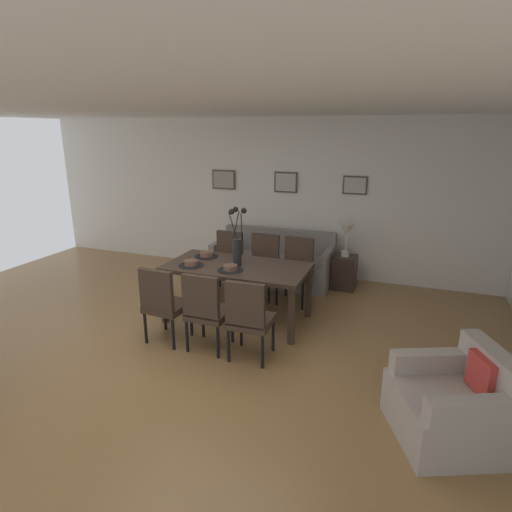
{
  "coord_description": "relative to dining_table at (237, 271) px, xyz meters",
  "views": [
    {
      "loc": [
        2.16,
        -3.56,
        2.37
      ],
      "look_at": [
        0.44,
        1.02,
        0.91
      ],
      "focal_mm": 29.48,
      "sensor_mm": 36.0,
      "label": 1
    }
  ],
  "objects": [
    {
      "name": "armchair",
      "position": [
        2.48,
        -1.44,
        -0.38
      ],
      "size": [
        1.05,
        1.05,
        0.75
      ],
      "color": "#ADA399",
      "rests_on": "ground"
    },
    {
      "name": "dining_chair_mid_left",
      "position": [
        0.51,
        -0.9,
        -0.15
      ],
      "size": [
        0.45,
        0.45,
        0.92
      ],
      "color": "#3D2D23",
      "rests_on": "ground"
    },
    {
      "name": "dining_table",
      "position": [
        0.0,
        0.0,
        0.0
      ],
      "size": [
        1.8,
        0.93,
        0.74
      ],
      "color": "#3D2D23",
      "rests_on": "ground"
    },
    {
      "name": "dining_chair_far_right",
      "position": [
        0.02,
        0.9,
        -0.15
      ],
      "size": [
        0.44,
        0.44,
        0.92
      ],
      "color": "#3D2D23",
      "rests_on": "ground"
    },
    {
      "name": "dining_chair_mid_right",
      "position": [
        0.54,
        0.87,
        -0.15
      ],
      "size": [
        0.46,
        0.46,
        0.92
      ],
      "color": "#3D2D23",
      "rests_on": "ground"
    },
    {
      "name": "framed_picture_right",
      "position": [
        1.13,
        2.08,
        0.89
      ],
      "size": [
        0.38,
        0.03,
        0.29
      ],
      "color": "#473828"
    },
    {
      "name": "back_wall_panel",
      "position": [
        -0.16,
        2.15,
        0.64
      ],
      "size": [
        9.0,
        0.1,
        2.6
      ],
      "primitive_type": "cube",
      "color": "silver",
      "rests_on": "ground"
    },
    {
      "name": "ceiling_panel",
      "position": [
        -0.16,
        -0.7,
        1.98
      ],
      "size": [
        9.0,
        7.2,
        0.08
      ],
      "primitive_type": "cube",
      "color": "white"
    },
    {
      "name": "centerpiece_vase",
      "position": [
        0.0,
        0.0,
        0.36
      ],
      "size": [
        0.21,
        0.23,
        0.73
      ],
      "color": "#232326",
      "rests_on": "dining_table"
    },
    {
      "name": "table_lamp",
      "position": [
        1.11,
        1.63,
        0.23
      ],
      "size": [
        0.22,
        0.22,
        0.51
      ],
      "color": "beige",
      "rests_on": "side_table"
    },
    {
      "name": "bowl_near_right",
      "position": [
        -0.54,
        0.21,
        0.12
      ],
      "size": [
        0.17,
        0.17,
        0.07
      ],
      "color": "brown",
      "rests_on": "dining_table"
    },
    {
      "name": "bowl_far_left",
      "position": [
        -0.0,
        -0.21,
        0.12
      ],
      "size": [
        0.17,
        0.17,
        0.07
      ],
      "color": "brown",
      "rests_on": "dining_table"
    },
    {
      "name": "framed_picture_left",
      "position": [
        -1.13,
        2.08,
        0.89
      ],
      "size": [
        0.43,
        0.03,
        0.33
      ],
      "color": "#473828"
    },
    {
      "name": "bowl_near_left",
      "position": [
        -0.54,
        -0.21,
        0.12
      ],
      "size": [
        0.17,
        0.17,
        0.07
      ],
      "color": "brown",
      "rests_on": "dining_table"
    },
    {
      "name": "placemat_near_right",
      "position": [
        -0.54,
        0.21,
        0.08
      ],
      "size": [
        0.32,
        0.32,
        0.01
      ],
      "primitive_type": "cylinder",
      "color": "black",
      "rests_on": "dining_table"
    },
    {
      "name": "dining_chair_near_right",
      "position": [
        -0.54,
        0.87,
        -0.15
      ],
      "size": [
        0.46,
        0.46,
        0.92
      ],
      "color": "#3D2D23",
      "rests_on": "ground"
    },
    {
      "name": "dining_chair_far_left",
      "position": [
        -0.0,
        -0.88,
        -0.15
      ],
      "size": [
        0.44,
        0.44,
        0.92
      ],
      "color": "#3D2D23",
      "rests_on": "ground"
    },
    {
      "name": "side_table",
      "position": [
        1.11,
        1.63,
        -0.4
      ],
      "size": [
        0.36,
        0.36,
        0.52
      ],
      "primitive_type": "cube",
      "color": "#33261E",
      "rests_on": "ground"
    },
    {
      "name": "dining_chair_near_left",
      "position": [
        -0.54,
        -0.88,
        -0.15
      ],
      "size": [
        0.46,
        0.46,
        0.92
      ],
      "color": "#3D2D23",
      "rests_on": "ground"
    },
    {
      "name": "sofa",
      "position": [
        -0.04,
        1.6,
        -0.38
      ],
      "size": [
        1.9,
        0.84,
        0.8
      ],
      "color": "gray",
      "rests_on": "ground"
    },
    {
      "name": "framed_picture_center",
      "position": [
        -0.0,
        2.08,
        0.89
      ],
      "size": [
        0.39,
        0.03,
        0.34
      ],
      "color": "#473828"
    },
    {
      "name": "placemat_near_left",
      "position": [
        -0.54,
        -0.21,
        0.08
      ],
      "size": [
        0.32,
        0.32,
        0.01
      ],
      "primitive_type": "cylinder",
      "color": "black",
      "rests_on": "dining_table"
    },
    {
      "name": "placemat_far_left",
      "position": [
        -0.0,
        -0.21,
        0.08
      ],
      "size": [
        0.32,
        0.32,
        0.01
      ],
      "primitive_type": "cylinder",
      "color": "black",
      "rests_on": "dining_table"
    },
    {
      "name": "ground_plane",
      "position": [
        -0.16,
        -1.1,
        -0.66
      ],
      "size": [
        9.0,
        9.0,
        0.0
      ],
      "primitive_type": "plane",
      "color": "olive"
    }
  ]
}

